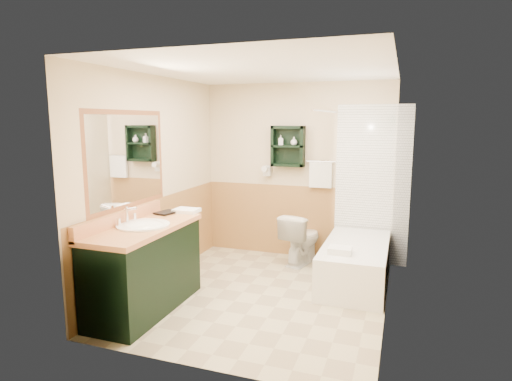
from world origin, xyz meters
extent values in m
plane|color=#C5B990|center=(0.00, 0.00, 0.00)|extent=(3.00, 3.00, 0.00)
cube|color=beige|center=(0.00, 1.52, 1.20)|extent=(2.60, 0.04, 2.40)
cube|color=beige|center=(-1.32, 0.00, 1.20)|extent=(0.04, 3.00, 2.40)
cube|color=beige|center=(1.32, 0.00, 1.20)|extent=(0.04, 3.00, 2.40)
cube|color=white|center=(0.00, 0.00, 2.42)|extent=(2.60, 3.00, 0.04)
cube|color=black|center=(-0.10, 1.41, 1.55)|extent=(0.45, 0.15, 0.55)
cylinder|color=silver|center=(0.53, 0.75, 2.00)|extent=(0.03, 1.60, 0.03)
cube|color=black|center=(-0.99, -0.73, 0.43)|extent=(0.59, 1.37, 0.87)
cube|color=white|center=(0.93, 0.69, 0.24)|extent=(0.72, 1.50, 0.48)
imported|color=white|center=(0.16, 1.19, 0.33)|extent=(0.54, 0.76, 0.67)
cube|color=white|center=(-0.89, -0.02, 0.89)|extent=(0.27, 0.21, 0.04)
imported|color=black|center=(-1.16, -0.13, 0.99)|extent=(0.18, 0.07, 0.25)
cube|color=white|center=(0.80, 0.26, 0.51)|extent=(0.24, 0.20, 0.07)
imported|color=white|center=(-0.20, 1.40, 1.60)|extent=(0.10, 0.15, 0.06)
imported|color=white|center=(-0.01, 1.40, 1.61)|extent=(0.10, 0.12, 0.09)
camera|label=1|loc=(1.40, -4.23, 1.89)|focal=30.00mm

